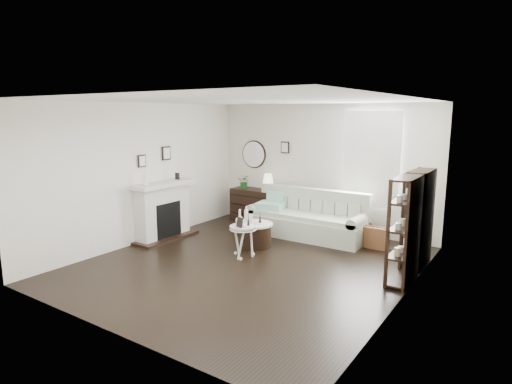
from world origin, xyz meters
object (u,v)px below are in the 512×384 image
Objects in this scene: sofa at (307,221)px; pedestal_table at (243,228)px; dresser at (256,206)px; drum_table at (255,235)px.

sofa is 1.87m from pedestal_table.
dresser is at bearing 165.72° from sofa.
sofa is 1.60m from dresser.
pedestal_table is at bearing -99.91° from sofa.
pedestal_table is at bearing -61.15° from dresser.
sofa reaches higher than dresser.
drum_table is 1.14× the size of pedestal_table.
drum_table is at bearing -112.35° from sofa.
sofa is 3.77× the size of drum_table.
dresser is at bearing 123.74° from drum_table.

